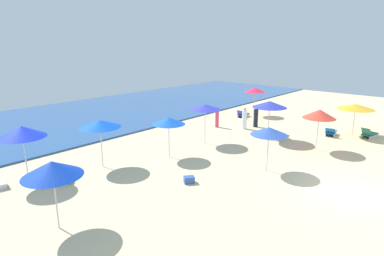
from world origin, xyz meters
TOP-DOWN VIEW (x-y plane):
  - ground_plane at (0.00, 0.00)m, footprint 60.00×60.00m
  - ocean at (0.00, 22.32)m, footprint 60.00×15.35m
  - umbrella_0 at (4.86, 6.50)m, footprint 2.29×2.29m
  - lounge_chair_0_0 at (5.48, 5.96)m, footprint 1.34×0.99m
  - umbrella_1 at (4.87, 3.18)m, footprint 1.95×1.95m
  - umbrella_2 at (1.41, 9.23)m, footprint 2.05×2.05m
  - umbrella_3 at (-9.82, 6.79)m, footprint 2.05×2.05m
  - umbrella_4 at (-8.92, 11.59)m, footprint 2.12×2.12m
  - lounge_chair_4_0 at (-8.26, 10.54)m, footprint 1.61×1.44m
  - umbrella_5 at (10.90, 11.22)m, footprint 1.89×1.89m
  - lounge_chair_5_0 at (9.60, 11.53)m, footprint 1.36×0.70m
  - umbrella_6 at (-0.14, 3.83)m, footprint 1.87×1.87m
  - umbrella_7 at (9.85, 2.47)m, footprint 2.50×2.50m
  - lounge_chair_7_0 at (9.99, 1.41)m, footprint 1.56×0.91m
  - lounge_chair_7_1 at (8.78, 3.61)m, footprint 1.42×0.86m
  - umbrella_8 at (-2.02, 9.09)m, footprint 1.89×1.89m
  - umbrella_9 at (-5.43, 10.70)m, footprint 2.18×2.18m
  - beachgoer_0 at (7.34, 8.92)m, footprint 0.35×0.35m
  - beachgoer_1 at (6.23, 9.26)m, footprint 0.42×0.42m
  - beachgoer_2 at (5.26, 11.16)m, footprint 0.40×0.40m
  - cooler_box_0 at (-3.89, 5.86)m, footprint 0.60×0.56m

SIDE VIEW (x-z plane):
  - ground_plane at x=0.00m, z-range 0.00..0.00m
  - ocean at x=0.00m, z-range 0.00..0.12m
  - cooler_box_0 at x=-3.89m, z-range 0.00..0.32m
  - lounge_chair_4_0 at x=-8.26m, z-range -0.09..0.59m
  - lounge_chair_0_0 at x=5.48m, z-range -0.11..0.63m
  - lounge_chair_5_0 at x=9.60m, z-range -0.08..0.61m
  - lounge_chair_7_1 at x=8.78m, z-range -0.07..0.60m
  - lounge_chair_7_0 at x=9.99m, z-range -0.13..0.66m
  - beachgoer_2 at x=5.26m, z-range -0.03..1.48m
  - beachgoer_0 at x=7.34m, z-range -0.05..1.60m
  - beachgoer_1 at x=6.23m, z-range -0.06..1.61m
  - umbrella_7 at x=9.85m, z-range 0.96..3.24m
  - umbrella_6 at x=-0.14m, z-range 0.97..3.32m
  - umbrella_8 at x=-2.02m, z-range 0.98..3.35m
  - umbrella_3 at x=-9.82m, z-range 1.00..3.56m
  - umbrella_1 at x=4.87m, z-range 1.01..3.58m
  - umbrella_5 at x=10.90m, z-range 1.07..3.60m
  - umbrella_9 at x=-5.43m, z-range 1.09..3.65m
  - umbrella_2 at x=1.41m, z-range 1.13..3.76m
  - umbrella_0 at x=4.86m, z-range 1.13..3.81m
  - umbrella_4 at x=-8.92m, z-range 1.12..3.90m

